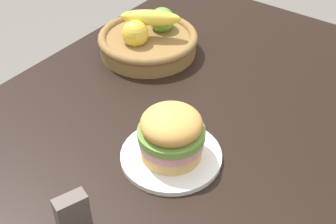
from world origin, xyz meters
TOP-DOWN VIEW (x-y plane):
  - dining_table at (0.00, 0.00)m, footprint 1.40×0.90m
  - plate at (-0.11, -0.08)m, footprint 0.22×0.22m
  - sandwich at (-0.11, -0.08)m, footprint 0.14×0.14m
  - fruit_basket at (0.21, 0.23)m, footprint 0.29×0.29m
  - napkin_holder at (-0.37, -0.05)m, footprint 0.07×0.05m

SIDE VIEW (x-z plane):
  - dining_table at x=0.00m, z-range 0.27..1.02m
  - plate at x=-0.11m, z-range 0.75..0.76m
  - fruit_basket at x=0.21m, z-range 0.72..0.86m
  - napkin_holder at x=-0.37m, z-range 0.75..0.84m
  - sandwich at x=-0.11m, z-range 0.76..0.88m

